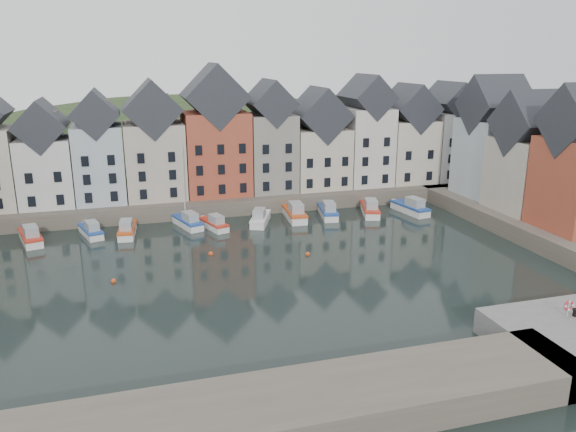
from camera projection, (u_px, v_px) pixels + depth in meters
name	position (u px, v px, depth m)	size (l,w,h in m)	color
ground	(265.00, 278.00, 54.06)	(260.00, 260.00, 0.00)	black
far_quay	(215.00, 196.00, 81.48)	(90.00, 16.00, 2.00)	brown
right_quay	(561.00, 228.00, 66.47)	(14.00, 54.00, 2.00)	brown
near_wall	(184.00, 428.00, 30.80)	(50.00, 6.00, 2.00)	brown
hillside	(198.00, 259.00, 110.72)	(153.60, 70.40, 64.00)	#213319
far_terrace	(238.00, 143.00, 78.32)	(72.37, 8.16, 17.78)	beige
right_terrace	(533.00, 155.00, 68.69)	(8.30, 24.25, 16.36)	#AAB5BD
mooring_buoys	(215.00, 262.00, 57.87)	(20.50, 5.50, 0.50)	#C44617
boat_a	(31.00, 237.00, 64.15)	(3.53, 6.52, 2.39)	silver
boat_b	(91.00, 231.00, 66.60)	(3.25, 5.81, 2.13)	silver
boat_c	(127.00, 230.00, 66.81)	(2.42, 6.10, 2.28)	silver
boat_d	(188.00, 221.00, 69.98)	(3.54, 6.20, 11.32)	silver
boat_e	(214.00, 224.00, 69.38)	(3.26, 5.70, 2.09)	silver
boat_f	(260.00, 219.00, 71.40)	(4.04, 6.34, 2.33)	silver
boat_g	(295.00, 213.00, 73.46)	(2.66, 7.03, 2.64)	silver
boat_h	(328.00, 212.00, 74.53)	(3.06, 6.49, 2.40)	silver
boat_i	(370.00, 209.00, 75.57)	(3.87, 6.79, 2.49)	silver
boat_j	(411.00, 208.00, 76.25)	(3.04, 6.76, 2.50)	silver
mooring_bollard	(575.00, 312.00, 41.73)	(0.48, 0.48, 0.56)	black
life_ring_post	(569.00, 306.00, 41.52)	(0.80, 0.17, 1.30)	gray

